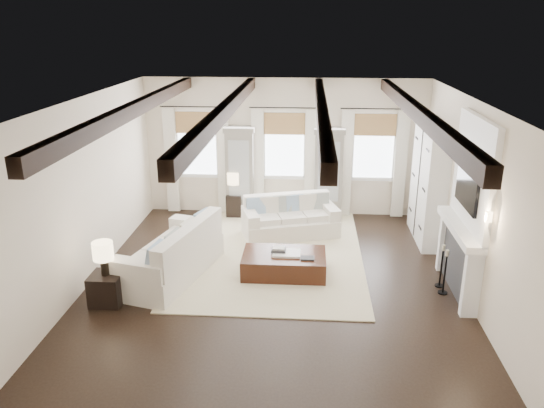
# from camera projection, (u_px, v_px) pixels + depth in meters

# --- Properties ---
(ground) EXTENTS (7.50, 7.50, 0.00)m
(ground) POSITION_uv_depth(u_px,v_px,m) (274.00, 285.00, 9.33)
(ground) COLOR black
(ground) RESTS_ON ground
(room_shell) EXTENTS (6.54, 7.54, 3.22)m
(room_shell) POSITION_uv_depth(u_px,v_px,m) (319.00, 168.00, 9.50)
(room_shell) COLOR #F5E5CD
(room_shell) RESTS_ON ground
(area_rug) EXTENTS (3.53, 4.87, 0.02)m
(area_rug) POSITION_uv_depth(u_px,v_px,m) (272.00, 253.00, 10.56)
(area_rug) COLOR beige
(area_rug) RESTS_ON ground
(sofa_back) EXTENTS (2.17, 1.44, 0.85)m
(sofa_back) POSITION_uv_depth(u_px,v_px,m) (290.00, 219.00, 11.42)
(sofa_back) COLOR white
(sofa_back) RESTS_ON ground
(sofa_left) EXTENTS (1.62, 2.54, 1.00)m
(sofa_left) POSITION_uv_depth(u_px,v_px,m) (174.00, 256.00, 9.51)
(sofa_left) COLOR white
(sofa_left) RESTS_ON ground
(ottoman) EXTENTS (1.51, 0.94, 0.40)m
(ottoman) POSITION_uv_depth(u_px,v_px,m) (284.00, 264.00, 9.67)
(ottoman) COLOR black
(ottoman) RESTS_ON ground
(tray) EXTENTS (0.50, 0.38, 0.04)m
(tray) POSITION_uv_depth(u_px,v_px,m) (287.00, 253.00, 9.59)
(tray) COLOR white
(tray) RESTS_ON ottoman
(book_lower) EXTENTS (0.26, 0.20, 0.04)m
(book_lower) POSITION_uv_depth(u_px,v_px,m) (279.00, 250.00, 9.62)
(book_lower) COLOR #262628
(book_lower) RESTS_ON tray
(book_upper) EXTENTS (0.22, 0.17, 0.03)m
(book_upper) POSITION_uv_depth(u_px,v_px,m) (279.00, 248.00, 9.62)
(book_upper) COLOR beige
(book_upper) RESTS_ON book_lower
(book_loose) EXTENTS (0.24, 0.18, 0.03)m
(book_loose) POSITION_uv_depth(u_px,v_px,m) (307.00, 258.00, 9.40)
(book_loose) COLOR #262628
(book_loose) RESTS_ON ottoman
(side_table_front) EXTENTS (0.51, 0.51, 0.51)m
(side_table_front) POSITION_uv_depth(u_px,v_px,m) (107.00, 289.00, 8.66)
(side_table_front) COLOR black
(side_table_front) RESTS_ON ground
(lamp_front) EXTENTS (0.33, 0.33, 0.57)m
(lamp_front) POSITION_uv_depth(u_px,v_px,m) (103.00, 253.00, 8.45)
(lamp_front) COLOR black
(lamp_front) RESTS_ON side_table_front
(side_table_back) EXTENTS (0.36, 0.36, 0.53)m
(side_table_back) POSITION_uv_depth(u_px,v_px,m) (234.00, 205.00, 12.54)
(side_table_back) COLOR black
(side_table_back) RESTS_ON ground
(lamp_back) EXTENTS (0.32, 0.32, 0.55)m
(lamp_back) POSITION_uv_depth(u_px,v_px,m) (234.00, 179.00, 12.33)
(lamp_back) COLOR black
(lamp_back) RESTS_ON side_table_back
(candlestick_near) EXTENTS (0.16, 0.16, 0.80)m
(candlestick_near) POSITION_uv_depth(u_px,v_px,m) (445.00, 276.00, 8.93)
(candlestick_near) COLOR black
(candlestick_near) RESTS_ON ground
(candlestick_far) EXTENTS (0.16, 0.16, 0.78)m
(candlestick_far) POSITION_uv_depth(u_px,v_px,m) (441.00, 269.00, 9.17)
(candlestick_far) COLOR black
(candlestick_far) RESTS_ON ground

